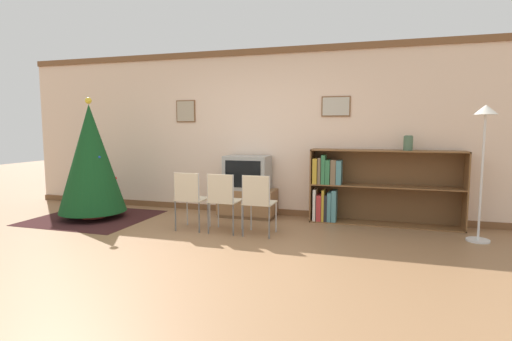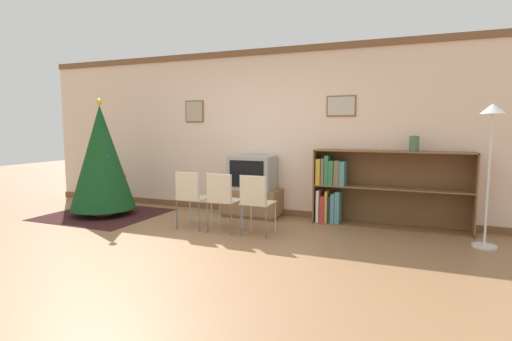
{
  "view_description": "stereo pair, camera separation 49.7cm",
  "coord_description": "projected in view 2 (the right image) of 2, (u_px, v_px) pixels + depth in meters",
  "views": [
    {
      "loc": [
        1.88,
        -4.0,
        1.44
      ],
      "look_at": [
        0.27,
        1.27,
        0.84
      ],
      "focal_mm": 28.0,
      "sensor_mm": 36.0,
      "label": 1
    },
    {
      "loc": [
        2.34,
        -3.83,
        1.44
      ],
      "look_at": [
        0.27,
        1.27,
        0.84
      ],
      "focal_mm": 28.0,
      "sensor_mm": 36.0,
      "label": 2
    }
  ],
  "objects": [
    {
      "name": "wall_back",
      "position": [
        266.0,
        133.0,
        6.57
      ],
      "size": [
        8.89,
        0.11,
        2.7
      ],
      "color": "beige",
      "rests_on": "ground_plane"
    },
    {
      "name": "vase",
      "position": [
        414.0,
        143.0,
        5.49
      ],
      "size": [
        0.13,
        0.13,
        0.22
      ],
      "color": "#47664C",
      "rests_on": "bookshelf"
    },
    {
      "name": "standing_lamp",
      "position": [
        491.0,
        138.0,
        4.67
      ],
      "size": [
        0.28,
        0.28,
        1.71
      ],
      "color": "silver",
      "rests_on": "ground_plane"
    },
    {
      "name": "area_rug",
      "position": [
        104.0,
        214.0,
        6.59
      ],
      "size": [
        1.75,
        1.62,
        0.01
      ],
      "color": "#381919",
      "rests_on": "ground_plane"
    },
    {
      "name": "bookshelf",
      "position": [
        363.0,
        190.0,
        5.85
      ],
      "size": [
        2.17,
        0.36,
        1.11
      ],
      "color": "brown",
      "rests_on": "ground_plane"
    },
    {
      "name": "television",
      "position": [
        252.0,
        172.0,
        6.39
      ],
      "size": [
        0.7,
        0.47,
        0.54
      ],
      "color": "#9E9E99",
      "rests_on": "tv_console"
    },
    {
      "name": "folding_chair_center",
      "position": [
        222.0,
        198.0,
        5.44
      ],
      "size": [
        0.4,
        0.4,
        0.82
      ],
      "color": "beige",
      "rests_on": "ground_plane"
    },
    {
      "name": "christmas_tree",
      "position": [
        102.0,
        158.0,
        6.49
      ],
      "size": [
        1.03,
        1.03,
        1.89
      ],
      "color": "maroon",
      "rests_on": "area_rug"
    },
    {
      "name": "folding_chair_left",
      "position": [
        191.0,
        196.0,
        5.63
      ],
      "size": [
        0.4,
        0.4,
        0.82
      ],
      "color": "beige",
      "rests_on": "ground_plane"
    },
    {
      "name": "tv_console",
      "position": [
        252.0,
        203.0,
        6.45
      ],
      "size": [
        0.91,
        0.48,
        0.45
      ],
      "color": "brown",
      "rests_on": "ground_plane"
    },
    {
      "name": "ground_plane",
      "position": [
        193.0,
        254.0,
        4.56
      ],
      "size": [
        24.0,
        24.0,
        0.0
      ],
      "primitive_type": "plane",
      "color": "#936B47"
    },
    {
      "name": "folding_chair_right",
      "position": [
        256.0,
        201.0,
        5.26
      ],
      "size": [
        0.4,
        0.4,
        0.82
      ],
      "color": "beige",
      "rests_on": "ground_plane"
    }
  ]
}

